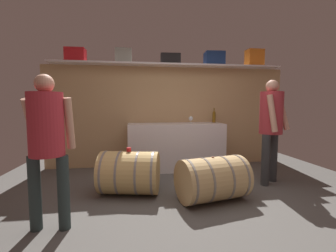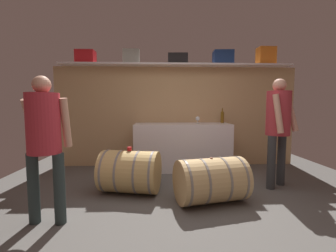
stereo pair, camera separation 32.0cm
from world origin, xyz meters
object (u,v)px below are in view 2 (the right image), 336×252
object	(u,v)px
toolcase_grey	(131,57)
wine_barrel_far	(211,180)
toolcase_black	(178,59)
wine_bottle_amber	(222,117)
tasting_cup	(129,149)
toolcase_orange	(266,56)
visitor_tasting	(44,134)
toolcase_red	(86,57)
wine_glass	(198,119)
work_cabinet	(182,147)
wine_barrel_near	(130,171)
toolcase_navy	(223,58)
winemaker_pouring	(278,121)

from	to	relation	value
toolcase_grey	wine_barrel_far	size ratio (longest dim) A/B	0.32
toolcase_black	wine_bottle_amber	xyz separation A→B (m)	(0.88, -0.08, -1.13)
toolcase_black	tasting_cup	size ratio (longest dim) A/B	6.14
toolcase_grey	tasting_cup	xyz separation A→B (m)	(0.12, -1.39, -1.56)
toolcase_orange	tasting_cup	xyz separation A→B (m)	(-2.55, -1.39, -1.59)
toolcase_black	visitor_tasting	xyz separation A→B (m)	(-1.55, -2.23, -1.21)
toolcase_orange	wine_barrel_far	xyz separation A→B (m)	(-1.47, -1.77, -1.93)
toolcase_red	wine_glass	size ratio (longest dim) A/B	2.58
wine_bottle_amber	tasting_cup	size ratio (longest dim) A/B	4.69
toolcase_red	work_cabinet	distance (m)	2.55
toolcase_red	wine_barrel_near	distance (m)	2.54
wine_bottle_amber	wine_barrel_far	world-z (taller)	wine_bottle_amber
toolcase_navy	wine_barrel_far	size ratio (longest dim) A/B	0.39
toolcase_grey	visitor_tasting	size ratio (longest dim) A/B	0.20
winemaker_pouring	visitor_tasting	xyz separation A→B (m)	(-2.96, -0.98, -0.06)
work_cabinet	wine_barrel_near	xyz separation A→B (m)	(-0.86, -1.17, -0.15)
winemaker_pouring	wine_barrel_far	bearing A→B (deg)	-10.13
winemaker_pouring	toolcase_red	bearing A→B (deg)	-56.30
toolcase_black	wine_barrel_far	bearing A→B (deg)	-77.98
toolcase_red	wine_barrel_far	size ratio (longest dim) A/B	0.36
toolcase_black	work_cabinet	bearing A→B (deg)	-68.87
work_cabinet	wine_bottle_amber	distance (m)	1.00
wine_glass	toolcase_orange	bearing A→B (deg)	9.02
wine_glass	wine_barrel_far	distance (m)	1.70
tasting_cup	winemaker_pouring	bearing A→B (deg)	3.50
visitor_tasting	wine_barrel_far	bearing A→B (deg)	18.18
wine_glass	wine_barrel_far	bearing A→B (deg)	-92.99
toolcase_black	wine_glass	world-z (taller)	toolcase_black
wine_glass	tasting_cup	size ratio (longest dim) A/B	2.18
wine_glass	wine_barrel_far	xyz separation A→B (m)	(-0.08, -1.55, -0.70)
toolcase_orange	visitor_tasting	bearing A→B (deg)	-147.36
toolcase_black	work_cabinet	distance (m)	1.72
wine_barrel_far	toolcase_red	bearing A→B (deg)	126.42
toolcase_grey	toolcase_orange	distance (m)	2.67
toolcase_orange	toolcase_red	bearing A→B (deg)	178.70
wine_barrel_far	winemaker_pouring	world-z (taller)	winemaker_pouring
wine_glass	visitor_tasting	world-z (taller)	visitor_tasting
toolcase_orange	winemaker_pouring	bearing A→B (deg)	-107.00
wine_bottle_amber	wine_glass	bearing A→B (deg)	-164.86
work_cabinet	visitor_tasting	size ratio (longest dim) A/B	1.19
work_cabinet	toolcase_black	bearing A→B (deg)	108.31
toolcase_orange	toolcase_navy	bearing A→B (deg)	178.70
toolcase_red	toolcase_orange	world-z (taller)	toolcase_orange
work_cabinet	wine_glass	bearing A→B (deg)	-0.94
toolcase_navy	wine_bottle_amber	world-z (taller)	toolcase_navy
toolcase_red	wine_bottle_amber	distance (m)	2.91
wine_barrel_far	visitor_tasting	bearing A→B (deg)	-179.13
toolcase_grey	toolcase_navy	xyz separation A→B (m)	(1.80, 0.00, -0.00)
wine_bottle_amber	visitor_tasting	xyz separation A→B (m)	(-2.43, -2.15, -0.08)
toolcase_navy	work_cabinet	world-z (taller)	toolcase_navy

